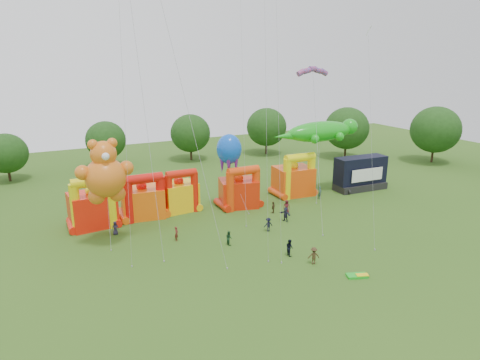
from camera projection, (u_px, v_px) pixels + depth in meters
name	position (u px, v px, depth m)	size (l,w,h in m)	color
ground	(328.00, 306.00, 37.33)	(160.00, 160.00, 0.00)	#305618
tree_ring	(315.00, 240.00, 35.62)	(127.11, 129.25, 12.07)	#352314
bouncy_castle_0	(93.00, 207.00, 54.16)	(5.88, 4.93, 6.92)	red
bouncy_castle_1	(143.00, 200.00, 57.50)	(5.99, 5.03, 6.37)	#F25D0D
bouncy_castle_2	(180.00, 194.00, 59.95)	(5.09, 4.24, 6.22)	yellow
bouncy_castle_3	(239.00, 191.00, 61.60)	(6.08, 5.31, 6.26)	red
bouncy_castle_4	(294.00, 179.00, 66.80)	(5.97, 4.94, 6.93)	#F14A0D
stage_trailer	(360.00, 174.00, 69.61)	(8.82, 3.65, 5.49)	black
teddy_bear_kite	(105.00, 176.00, 47.18)	(6.32, 4.49, 12.57)	orange
gecko_kite	(319.00, 149.00, 65.45)	(15.25, 7.02, 11.58)	#17A317
octopus_kite	(232.00, 164.00, 60.02)	(3.54, 6.02, 10.72)	blue
parafoil_kites	(234.00, 132.00, 45.81)	(26.86, 12.06, 32.33)	red
diamond_kites	(253.00, 103.00, 46.02)	(28.06, 19.23, 40.23)	red
folded_kite_bundle	(358.00, 276.00, 42.27)	(2.22, 1.62, 0.31)	green
spectator_0	(115.00, 228.00, 52.16)	(0.83, 0.54, 1.70)	#252138
spectator_1	(177.00, 234.00, 50.45)	(0.64, 0.42, 1.76)	maroon
spectator_2	(229.00, 238.00, 49.35)	(0.81, 0.63, 1.68)	#183D20
spectator_3	(268.00, 225.00, 53.13)	(1.15, 0.66, 1.78)	black
spectator_4	(273.00, 207.00, 59.39)	(0.98, 0.41, 1.66)	#46321C
spectator_5	(286.00, 214.00, 56.43)	(1.78, 0.57, 1.92)	#232239
spectator_6	(287.00, 207.00, 59.29)	(0.93, 0.60, 1.90)	#50171C
spectator_7	(320.00, 193.00, 65.37)	(0.71, 0.46, 1.94)	#193E2C
spectator_8	(290.00, 247.00, 46.66)	(0.91, 0.71, 1.87)	black
spectator_9	(314.00, 256.00, 44.70)	(1.23, 0.71, 1.90)	#3E2E19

